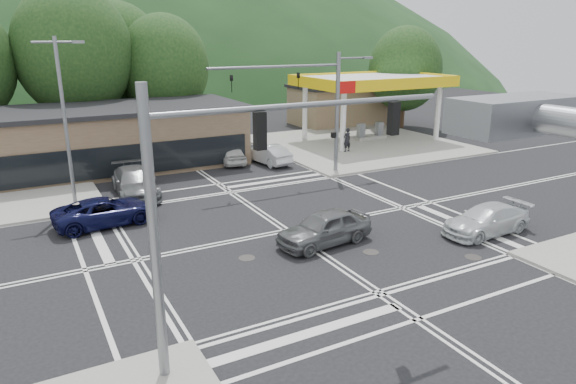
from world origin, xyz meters
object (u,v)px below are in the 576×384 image
car_grey_center (324,228)px  car_queue_a (268,154)px  car_blue_west (105,212)px  car_northbound (135,182)px  pedestrian (347,140)px  car_queue_b (230,154)px  car_silver_east (486,220)px

car_grey_center → car_queue_a: size_ratio=1.05×
car_blue_west → car_queue_a: size_ratio=1.14×
car_northbound → pedestrian: 17.71m
car_blue_west → car_northbound: size_ratio=0.89×
pedestrian → car_northbound: bearing=4.2°
car_queue_a → car_queue_b: size_ratio=1.04×
car_blue_west → car_silver_east: (15.70, -9.76, -0.01)m
car_queue_b → car_northbound: size_ratio=0.75×
car_grey_center → car_northbound: car_northbound is taller
car_silver_east → pedestrian: (4.05, 17.45, 0.41)m
car_grey_center → car_queue_a: 15.50m
car_silver_east → car_queue_b: bearing=-165.0°
car_grey_center → car_silver_east: bearing=64.6°
car_northbound → car_blue_west: bearing=-116.2°
car_queue_b → pedestrian: 9.55m
car_queue_b → car_northbound: car_northbound is taller
car_queue_b → pedestrian: pedestrian is taller
car_blue_west → car_northbound: (2.39, 4.22, 0.12)m
car_grey_center → car_queue_b: (2.06, 16.24, -0.07)m
car_silver_east → car_queue_b: 19.52m
car_queue_a → pedestrian: 7.07m
car_grey_center → car_queue_b: bearing=166.1°
car_silver_east → pedestrian: size_ratio=2.48×
car_northbound → car_queue_b: bearing=34.4°
car_northbound → pedestrian: (17.36, 3.46, 0.29)m
car_blue_west → car_queue_b: size_ratio=1.19×
car_silver_east → car_northbound: car_northbound is taller
car_blue_west → car_grey_center: (8.24, -7.24, 0.09)m
car_queue_a → car_blue_west: bearing=22.1°
car_grey_center → car_northbound: size_ratio=0.82×
pedestrian → car_grey_center: bearing=45.3°
car_blue_west → car_northbound: 4.85m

